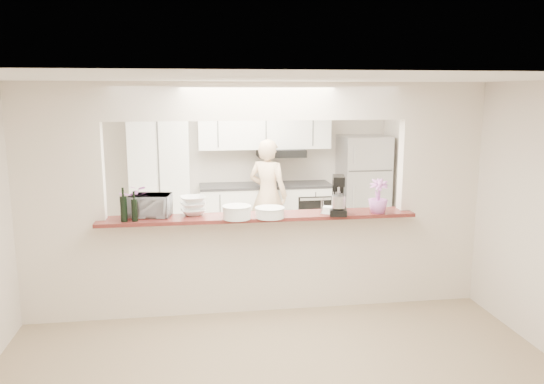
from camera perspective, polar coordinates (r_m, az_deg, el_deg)
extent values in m
plane|color=gray|center=(6.11, -1.43, -12.36)|extent=(6.00, 6.00, 0.00)
cube|color=beige|center=(7.55, -2.89, -7.75)|extent=(5.00, 2.90, 0.01)
cube|color=silver|center=(5.86, -21.82, -1.33)|extent=(0.90, 0.15, 2.50)
cube|color=silver|center=(6.32, 17.30, -0.22)|extent=(0.90, 0.15, 2.50)
cube|color=silver|center=(5.62, -1.54, 9.75)|extent=(3.20, 0.15, 0.40)
cube|color=silver|center=(5.92, -1.46, -7.68)|extent=(3.20, 0.15, 1.05)
cube|color=maroon|center=(5.73, -1.42, -2.66)|extent=(3.40, 0.38, 0.04)
cube|color=white|center=(8.41, -11.90, 1.28)|extent=(0.90, 0.60, 2.10)
cube|color=white|center=(8.58, -0.67, -2.39)|extent=(2.10, 0.60, 0.90)
cube|color=#2C2C2E|center=(8.49, -0.68, 0.71)|extent=(2.10, 0.62, 0.04)
cube|color=white|center=(8.50, -0.81, 7.21)|extent=(2.10, 0.35, 0.75)
cube|color=black|center=(8.47, 0.98, 4.24)|extent=(0.75, 0.45, 0.12)
cube|color=black|center=(8.41, 4.68, -2.34)|extent=(0.55, 0.02, 0.55)
cube|color=#AEAEB3|center=(8.81, 9.74, 0.46)|extent=(0.75, 0.70, 1.70)
imported|color=pink|center=(5.78, -14.46, -0.91)|extent=(0.34, 0.30, 0.35)
cylinder|color=black|center=(5.59, -14.58, -1.90)|extent=(0.06, 0.06, 0.23)
cylinder|color=black|center=(5.56, -14.65, -0.33)|extent=(0.02, 0.02, 0.08)
cylinder|color=black|center=(5.60, -15.66, -1.78)|extent=(0.07, 0.07, 0.26)
cylinder|color=black|center=(5.57, -15.76, 0.00)|extent=(0.02, 0.02, 0.09)
imported|color=#AFAFB4|center=(5.77, -12.96, -1.42)|extent=(0.47, 0.35, 0.24)
imported|color=white|center=(5.76, -8.48, -1.48)|extent=(0.32, 0.32, 0.20)
cylinder|color=white|center=(5.55, -3.81, -2.22)|extent=(0.29, 0.29, 0.13)
cylinder|color=white|center=(5.53, -3.82, -1.52)|extent=(0.30, 0.30, 0.01)
cylinder|color=white|center=(5.59, -0.23, -2.25)|extent=(0.30, 0.30, 0.10)
cylinder|color=white|center=(5.58, -0.23, -1.71)|extent=(0.31, 0.31, 0.01)
cylinder|color=maroon|center=(5.78, 0.50, -1.95)|extent=(0.16, 0.16, 0.07)
cylinder|color=#C7B28C|center=(5.74, -0.95, -2.04)|extent=(0.16, 0.16, 0.08)
cube|color=silver|center=(5.78, 6.60, -2.32)|extent=(0.30, 0.24, 0.02)
cube|color=white|center=(5.77, 6.61, -1.92)|extent=(0.14, 0.14, 0.07)
cube|color=black|center=(5.78, 7.09, -2.05)|extent=(0.24, 0.32, 0.07)
cube|color=black|center=(5.84, 7.09, -0.04)|extent=(0.14, 0.12, 0.30)
cube|color=black|center=(5.71, 7.18, 1.25)|extent=(0.17, 0.26, 0.10)
cylinder|color=#B7B7BC|center=(5.70, 7.15, -1.04)|extent=(0.14, 0.14, 0.13)
imported|color=#B662AF|center=(5.89, 11.35, -0.44)|extent=(0.25, 0.25, 0.37)
imported|color=#DBB68E|center=(8.06, -0.44, -0.35)|extent=(0.74, 0.68, 1.70)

